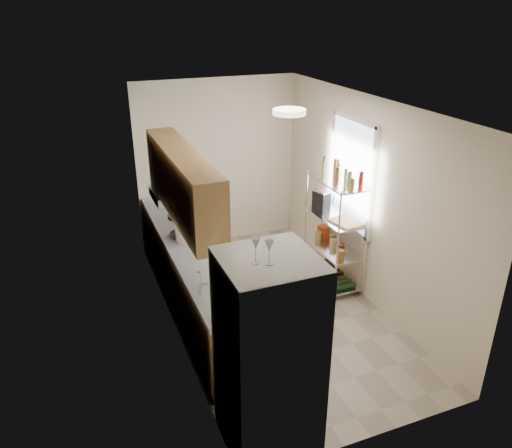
{
  "coord_description": "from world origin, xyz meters",
  "views": [
    {
      "loc": [
        -2.2,
        -4.9,
        3.59
      ],
      "look_at": [
        -0.14,
        0.25,
        1.11
      ],
      "focal_mm": 35.0,
      "sensor_mm": 36.0,
      "label": 1
    }
  ],
  "objects_px": {
    "frying_pan_large": "(180,234)",
    "espresso_machine": "(321,200)",
    "refrigerator": "(268,355)",
    "rice_cooker": "(186,232)",
    "cutting_board": "(346,222)"
  },
  "relations": [
    {
      "from": "refrigerator",
      "to": "cutting_board",
      "type": "relative_size",
      "value": 4.61
    },
    {
      "from": "refrigerator",
      "to": "rice_cooker",
      "type": "xyz_separation_m",
      "value": [
        -0.07,
        2.41,
        0.1
      ]
    },
    {
      "from": "frying_pan_large",
      "to": "refrigerator",
      "type": "bearing_deg",
      "value": -69.22
    },
    {
      "from": "cutting_board",
      "to": "espresso_machine",
      "type": "distance_m",
      "value": 0.58
    },
    {
      "from": "refrigerator",
      "to": "cutting_board",
      "type": "distance_m",
      "value": 2.69
    },
    {
      "from": "rice_cooker",
      "to": "frying_pan_large",
      "type": "xyz_separation_m",
      "value": [
        -0.04,
        0.15,
        -0.09
      ]
    },
    {
      "from": "rice_cooker",
      "to": "frying_pan_large",
      "type": "distance_m",
      "value": 0.18
    },
    {
      "from": "frying_pan_large",
      "to": "espresso_machine",
      "type": "height_order",
      "value": "espresso_machine"
    },
    {
      "from": "rice_cooker",
      "to": "espresso_machine",
      "type": "relative_size",
      "value": 1.05
    },
    {
      "from": "rice_cooker",
      "to": "espresso_machine",
      "type": "height_order",
      "value": "espresso_machine"
    },
    {
      "from": "refrigerator",
      "to": "espresso_machine",
      "type": "distance_m",
      "value": 3.09
    },
    {
      "from": "refrigerator",
      "to": "rice_cooker",
      "type": "height_order",
      "value": "refrigerator"
    },
    {
      "from": "refrigerator",
      "to": "rice_cooker",
      "type": "bearing_deg",
      "value": 91.68
    },
    {
      "from": "refrigerator",
      "to": "frying_pan_large",
      "type": "xyz_separation_m",
      "value": [
        -0.11,
        2.56,
        0.01
      ]
    },
    {
      "from": "refrigerator",
      "to": "cutting_board",
      "type": "xyz_separation_m",
      "value": [
        1.89,
        1.91,
        0.11
      ]
    }
  ]
}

